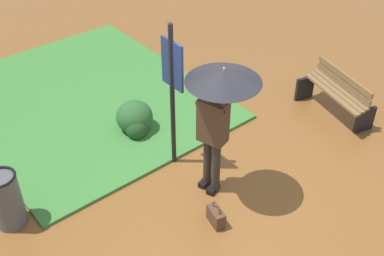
{
  "coord_description": "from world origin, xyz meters",
  "views": [
    {
      "loc": [
        3.58,
        -3.5,
        4.94
      ],
      "look_at": [
        -0.63,
        -0.02,
        0.85
      ],
      "focal_mm": 45.59,
      "sensor_mm": 36.0,
      "label": 1
    }
  ],
  "objects_px": {
    "handbag": "(216,216)",
    "info_sign_post": "(172,81)",
    "trash_bin": "(6,200)",
    "park_bench": "(337,93)",
    "person_with_umbrella": "(219,100)"
  },
  "relations": [
    {
      "from": "handbag",
      "to": "info_sign_post",
      "type": "bearing_deg",
      "value": 165.03
    },
    {
      "from": "handbag",
      "to": "trash_bin",
      "type": "height_order",
      "value": "trash_bin"
    },
    {
      "from": "handbag",
      "to": "trash_bin",
      "type": "xyz_separation_m",
      "value": [
        -1.75,
        -2.09,
        0.29
      ]
    },
    {
      "from": "info_sign_post",
      "to": "park_bench",
      "type": "distance_m",
      "value": 3.22
    },
    {
      "from": "person_with_umbrella",
      "to": "info_sign_post",
      "type": "bearing_deg",
      "value": -175.78
    },
    {
      "from": "trash_bin",
      "to": "person_with_umbrella",
      "type": "bearing_deg",
      "value": 63.48
    },
    {
      "from": "person_with_umbrella",
      "to": "info_sign_post",
      "type": "height_order",
      "value": "info_sign_post"
    },
    {
      "from": "person_with_umbrella",
      "to": "trash_bin",
      "type": "relative_size",
      "value": 2.45
    },
    {
      "from": "person_with_umbrella",
      "to": "handbag",
      "type": "distance_m",
      "value": 1.57
    },
    {
      "from": "info_sign_post",
      "to": "trash_bin",
      "type": "bearing_deg",
      "value": -98.91
    },
    {
      "from": "person_with_umbrella",
      "to": "trash_bin",
      "type": "distance_m",
      "value": 3.04
    },
    {
      "from": "person_with_umbrella",
      "to": "park_bench",
      "type": "distance_m",
      "value": 3.11
    },
    {
      "from": "info_sign_post",
      "to": "person_with_umbrella",
      "type": "bearing_deg",
      "value": 4.22
    },
    {
      "from": "handbag",
      "to": "park_bench",
      "type": "distance_m",
      "value": 3.38
    },
    {
      "from": "info_sign_post",
      "to": "park_bench",
      "type": "height_order",
      "value": "info_sign_post"
    }
  ]
}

